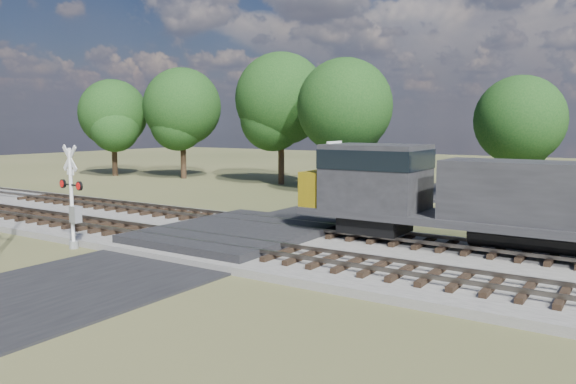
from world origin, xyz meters
The scene contains 10 objects.
ground centered at (0.00, 0.00, 0.00)m, with size 160.00×160.00×0.00m, color #3F4826.
ballast_bed centered at (10.00, 0.50, 0.15)m, with size 140.00×10.00×0.30m, color gray.
road centered at (0.00, 0.00, 0.04)m, with size 7.00×60.00×0.08m, color black.
crossing_panel centered at (0.00, 0.50, 0.32)m, with size 7.00×9.00×0.62m, color #262628.
track_near centered at (3.12, -2.00, 0.41)m, with size 140.00×2.60×0.33m.
track_far centered at (3.12, 3.00, 0.41)m, with size 140.00×2.60×0.33m.
crossing_signal_near centered at (-4.96, -4.83, 1.89)m, with size 1.82×0.43×4.53m.
crossing_signal_far centered at (3.64, 6.97, 1.80)m, with size 1.74×0.38×4.32m.
equipment_shed centered at (12.14, 11.14, 1.35)m, with size 4.07×4.07×2.66m.
treeline centered at (-0.47, 20.65, 6.52)m, with size 80.40×11.22×11.75m.
Camera 1 is at (15.96, -19.84, 5.40)m, focal length 35.00 mm.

